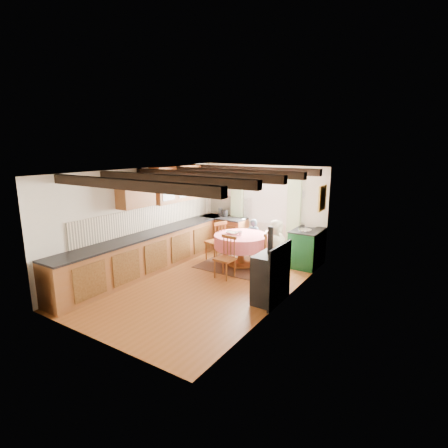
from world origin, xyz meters
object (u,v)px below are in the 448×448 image
Objects in this scene: chair_left at (216,240)px; aga_range at (307,247)px; child_right at (276,246)px; chair_near at (225,257)px; chair_right at (273,253)px; dining_table at (241,250)px; child_far at (253,238)px; cup at (240,233)px; cast_iron_stove at (270,265)px.

chair_left is 2.29m from aga_range.
aga_range is at bearing -26.53° from child_right.
chair_near is at bearing -124.89° from aga_range.
chair_right is (1.66, -0.12, -0.03)m from chair_left.
dining_table is 1.26× the size of chair_left.
chair_left is at bearing 96.33° from child_right.
chair_near is 2.19m from aga_range.
chair_near is 1.68m from child_far.
cup is (-0.87, -0.00, 0.35)m from chair_right.
cast_iron_stove is at bearing 105.58° from child_far.
child_far is (-1.53, 2.25, -0.21)m from cast_iron_stove.
child_far is (0.70, 0.74, -0.00)m from chair_left.
aga_range is at bearing 34.71° from dining_table.
aga_range is 0.69× the size of cast_iron_stove.
chair_right is 8.85× the size of cup.
aga_range is at bearing 59.53° from chair_near.
chair_right is at bearing 112.22° from cast_iron_stove.
child_far is (-0.17, 1.67, 0.04)m from chair_near.
chair_right is at bearing 50.15° from chair_near.
chair_left is 1.65m from child_right.
chair_near is at bearing 77.09° from child_far.
cast_iron_stove is at bearing -155.47° from child_right.
child_right is at bearing 11.95° from cup.
chair_left is 1.05× the size of chair_right.
cast_iron_stove reaches higher than aga_range.
chair_left is 1.02m from child_far.
cast_iron_stove is (0.57, -1.40, 0.24)m from chair_right.
chair_left reaches higher than aga_range.
chair_right is 0.80× the size of child_right.
chair_near is 1.27m from child_right.
cup is (0.00, -0.06, 0.45)m from dining_table.
aga_range is (0.46, 0.99, -0.03)m from chair_right.
aga_range is 2.40m from cast_iron_stove.
aga_range is 0.97× the size of child_far.
chair_right is (0.88, -0.06, 0.10)m from dining_table.
child_far reaches higher than chair_near.
child_right is 0.90m from cup.
child_far reaches higher than chair_right.
chair_right is at bearing 102.18° from chair_left.
dining_table is at bearing 93.49° from cup.
child_far is at bearing 95.85° from cup.
cast_iron_stove is (1.36, -0.58, 0.26)m from chair_near.
child_right reaches higher than aga_range.
dining_table is 1.30× the size of aga_range.
child_far is at bearing 96.03° from dining_table.
child_right reaches higher than cup.
child_far is 0.92m from cup.
child_far reaches higher than aga_range.
chair_left is 1.67m from chair_right.
cast_iron_stove is at bearing -87.36° from aga_range.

